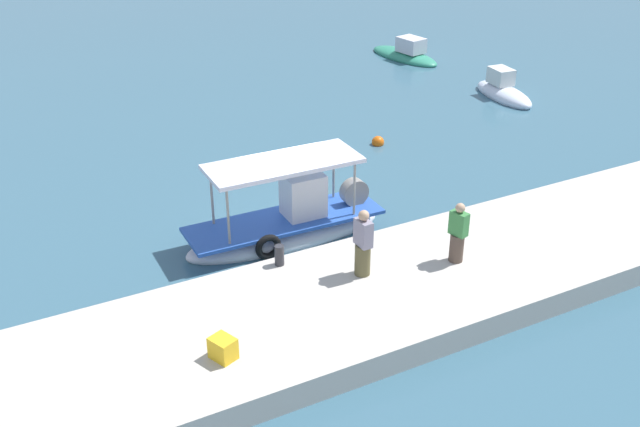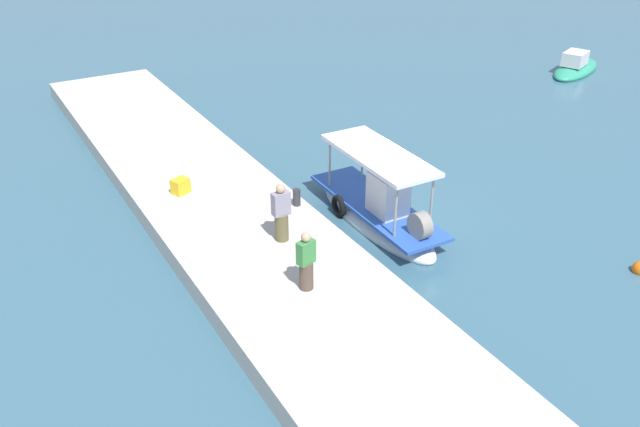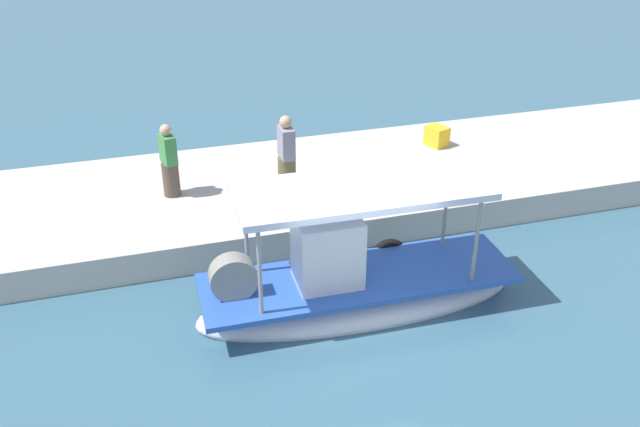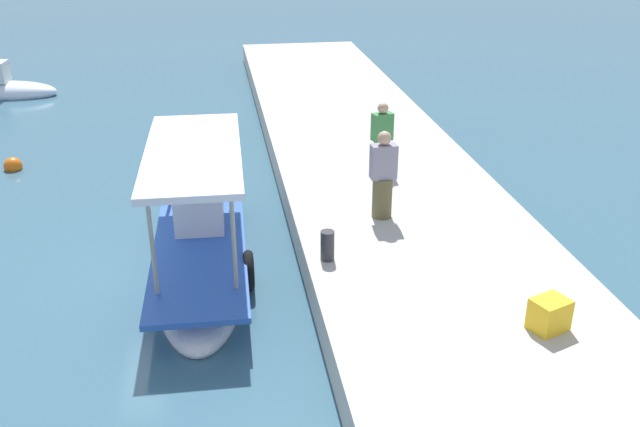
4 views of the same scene
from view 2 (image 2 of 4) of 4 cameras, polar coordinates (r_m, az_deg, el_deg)
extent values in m
plane|color=#396174|center=(21.12, 6.26, -0.64)|extent=(120.00, 120.00, 0.00)
cube|color=beige|center=(18.89, -5.17, -3.29)|extent=(36.00, 4.66, 0.65)
ellipsoid|color=silver|center=(20.97, 4.84, -0.50)|extent=(5.88, 1.78, 0.88)
cube|color=#2C57B4|center=(20.74, 4.90, 0.68)|extent=(5.64, 1.78, 0.10)
cube|color=silver|center=(20.03, 5.89, 1.56)|extent=(1.12, 0.93, 1.35)
cylinder|color=gray|center=(19.38, 9.58, 0.93)|extent=(0.07, 0.07, 1.73)
cylinder|color=gray|center=(18.69, 6.54, 0.06)|extent=(0.07, 0.07, 1.73)
cylinder|color=gray|center=(22.09, 3.68, 4.92)|extent=(0.07, 0.07, 1.73)
cylinder|color=gray|center=(21.50, 0.84, 4.27)|extent=(0.07, 0.07, 1.73)
cube|color=white|center=(19.98, 5.10, 5.07)|extent=(4.28, 1.75, 0.12)
torus|color=black|center=(21.07, 1.62, 0.65)|extent=(0.74, 0.20, 0.74)
cylinder|color=gray|center=(18.99, 8.63, -1.03)|extent=(0.81, 0.37, 0.80)
cylinder|color=brown|center=(16.57, -1.19, -5.36)|extent=(0.44, 0.44, 0.75)
cube|color=#3C8643|center=(16.20, -1.22, -3.35)|extent=(0.36, 0.50, 0.62)
sphere|color=tan|center=(15.97, -1.23, -2.04)|extent=(0.24, 0.24, 0.24)
cylinder|color=brown|center=(18.59, -3.32, -1.16)|extent=(0.40, 0.40, 0.81)
cube|color=gray|center=(18.23, -3.39, 0.86)|extent=(0.28, 0.50, 0.67)
sphere|color=tan|center=(18.01, -3.43, 2.17)|extent=(0.26, 0.26, 0.26)
cylinder|color=#2D2D33|center=(20.45, -2.03, 1.41)|extent=(0.24, 0.24, 0.54)
cube|color=yellow|center=(21.65, -11.94, 2.33)|extent=(0.57, 0.63, 0.49)
sphere|color=orange|center=(20.54, 25.88, -4.33)|extent=(0.46, 0.46, 0.46)
ellipsoid|color=#2D9674|center=(38.33, 21.17, 11.49)|extent=(3.32, 4.94, 0.72)
cube|color=silver|center=(37.71, 21.14, 12.37)|extent=(1.46, 1.67, 0.69)
camera|label=1|loc=(23.52, -49.53, 20.02)|focal=42.24mm
camera|label=3|loc=(23.49, 32.31, 17.71)|focal=39.23mm
camera|label=4|loc=(28.81, -9.66, 20.70)|focal=39.35mm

